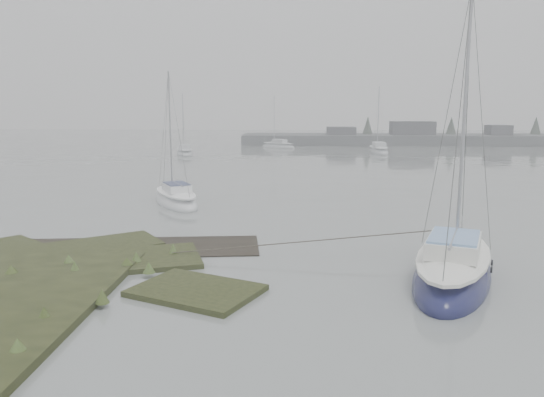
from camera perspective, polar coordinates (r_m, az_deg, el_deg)
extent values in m
plane|color=gray|center=(45.61, -1.81, 3.10)|extent=(160.00, 160.00, 0.00)
cube|color=#4C4F51|center=(80.57, 18.84, 5.96)|extent=(60.00, 8.00, 1.60)
cube|color=#424247|center=(76.56, 7.44, 6.82)|extent=(4.00, 3.00, 2.20)
cube|color=#424247|center=(78.05, 14.84, 6.93)|extent=(6.00, 3.00, 3.00)
cube|color=#424247|center=(81.47, 23.15, 6.40)|extent=(3.00, 3.00, 2.50)
cone|color=#384238|center=(78.96, 10.25, 7.42)|extent=(2.00, 2.00, 3.50)
cone|color=#384238|center=(81.45, 18.70, 7.13)|extent=(2.00, 2.00, 3.50)
cone|color=#384238|center=(85.57, 26.49, 6.73)|extent=(2.00, 2.00, 3.50)
ellipsoid|color=#13153C|center=(17.72, 18.84, -7.97)|extent=(4.62, 7.29, 1.68)
ellipsoid|color=silver|center=(17.54, 18.96, -5.87)|extent=(3.87, 6.29, 0.48)
cube|color=silver|center=(17.14, 18.96, -4.79)|extent=(2.24, 2.75, 0.50)
cube|color=#7295C5|center=(17.08, 19.01, -3.89)|extent=(2.08, 2.53, 0.08)
cylinder|color=#939399|center=(17.81, 19.98, 8.36)|extent=(0.11, 0.11, 7.92)
cylinder|color=#939399|center=(16.89, 18.95, -4.04)|extent=(1.08, 2.62, 0.09)
ellipsoid|color=silver|center=(30.05, -10.29, -0.42)|extent=(4.26, 5.79, 1.36)
ellipsoid|color=white|center=(29.96, -10.32, 0.60)|extent=(3.59, 4.98, 0.38)
cube|color=white|center=(29.68, -10.22, 1.17)|extent=(1.96, 2.25, 0.40)
cube|color=#1B224A|center=(29.65, -10.23, 1.60)|extent=(1.81, 2.08, 0.06)
cylinder|color=#939399|center=(30.30, -10.89, 7.29)|extent=(0.09, 0.09, 6.38)
cylinder|color=#939399|center=(29.50, -10.15, 1.56)|extent=(1.12, 2.00, 0.07)
ellipsoid|color=#AFB5B9|center=(60.86, -9.39, 4.76)|extent=(3.15, 5.56, 1.28)
ellipsoid|color=silver|center=(60.82, -9.40, 5.25)|extent=(2.62, 4.81, 0.36)
cube|color=silver|center=(60.57, -9.39, 5.53)|extent=(1.59, 2.06, 0.38)
cube|color=#B1B8BD|center=(60.55, -9.40, 5.73)|extent=(1.48, 1.89, 0.06)
cylinder|color=#939399|center=(61.33, -9.54, 8.35)|extent=(0.08, 0.08, 6.04)
cylinder|color=#939399|center=(60.40, -9.38, 5.72)|extent=(0.66, 2.05, 0.07)
ellipsoid|color=#9CA1A6|center=(63.29, 11.38, 4.91)|extent=(2.21, 6.01, 1.44)
ellipsoid|color=silver|center=(63.24, 11.39, 5.43)|extent=(1.79, 5.23, 0.41)
cube|color=silver|center=(62.97, 11.45, 5.73)|extent=(1.36, 2.09, 0.42)
cube|color=silver|center=(62.95, 11.46, 5.94)|extent=(1.27, 1.91, 0.07)
cylinder|color=#939399|center=(63.82, 11.37, 8.78)|extent=(0.09, 0.09, 6.77)
cylinder|color=#939399|center=(62.78, 11.49, 5.93)|extent=(0.18, 2.37, 0.08)
ellipsoid|color=#A6ABB0|center=(70.00, 0.67, 5.55)|extent=(5.18, 4.43, 1.26)
ellipsoid|color=silver|center=(69.97, 0.67, 5.96)|extent=(4.44, 3.76, 0.35)
cube|color=silver|center=(69.81, 0.81, 6.21)|extent=(2.09, 1.94, 0.37)
cube|color=silver|center=(69.80, 0.81, 6.38)|extent=(1.92, 1.80, 0.06)
cylinder|color=#939399|center=(70.23, 0.24, 8.60)|extent=(0.08, 0.08, 5.91)
cylinder|color=#939399|center=(69.71, 0.91, 6.37)|extent=(1.71, 1.28, 0.07)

